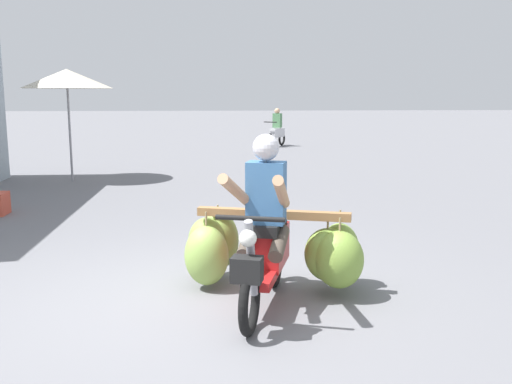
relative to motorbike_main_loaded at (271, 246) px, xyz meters
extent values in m
plane|color=slate|center=(-0.80, -0.24, -0.48)|extent=(120.00, 120.00, 0.00)
torus|color=black|center=(-0.26, -0.95, -0.20)|extent=(0.23, 0.56, 0.56)
torus|color=black|center=(0.06, 0.20, -0.20)|extent=(0.23, 0.56, 0.56)
cube|color=red|center=(-0.13, -0.47, -0.16)|extent=(0.38, 0.60, 0.08)
cube|color=red|center=(-0.02, -0.09, 0.02)|extent=(0.44, 0.69, 0.36)
cube|color=black|center=(-0.04, -0.16, 0.24)|extent=(0.41, 0.65, 0.10)
cylinder|color=gray|center=(-0.25, -0.90, 0.14)|extent=(0.14, 0.29, 0.69)
cylinder|color=black|center=(-0.26, -0.93, 0.48)|extent=(0.55, 0.19, 0.04)
sphere|color=silver|center=(-0.28, -1.01, 0.34)|extent=(0.14, 0.14, 0.14)
cube|color=black|center=(-0.29, -1.05, 0.10)|extent=(0.27, 0.22, 0.20)
cube|color=red|center=(-0.26, -0.95, 0.10)|extent=(0.17, 0.30, 0.04)
cube|color=olive|center=(0.02, 0.06, 0.30)|extent=(1.47, 0.51, 0.08)
cube|color=olive|center=(0.07, 0.23, 0.27)|extent=(1.32, 0.45, 0.06)
ellipsoid|color=#7B9F3E|center=(0.63, -0.20, -0.09)|extent=(0.58, 0.56, 0.55)
cylinder|color=#998459|center=(0.63, -0.20, 0.23)|extent=(0.02, 0.02, 0.16)
ellipsoid|color=#8DB150|center=(-0.62, 0.16, -0.13)|extent=(0.53, 0.50, 0.60)
cylinder|color=#998459|center=(-0.62, 0.16, 0.22)|extent=(0.02, 0.02, 0.17)
ellipsoid|color=#7EA241|center=(0.71, 0.15, -0.11)|extent=(0.43, 0.39, 0.56)
cylinder|color=#998459|center=(0.71, 0.15, 0.23)|extent=(0.02, 0.02, 0.17)
ellipsoid|color=#85A948|center=(-0.62, 0.34, -0.03)|extent=(0.43, 0.40, 0.47)
cylinder|color=#998459|center=(-0.62, 0.34, 0.25)|extent=(0.02, 0.02, 0.13)
ellipsoid|color=#7CA03F|center=(0.54, -0.07, -0.08)|extent=(0.59, 0.58, 0.52)
cylinder|color=#998459|center=(0.54, -0.07, 0.23)|extent=(0.02, 0.02, 0.16)
ellipsoid|color=#8EB251|center=(-0.51, 0.50, -0.07)|extent=(0.54, 0.51, 0.62)
cylinder|color=#998459|center=(-0.51, 0.50, 0.26)|extent=(0.02, 0.02, 0.09)
cube|color=#386699|center=(-0.07, -0.28, 0.57)|extent=(0.39, 0.30, 0.56)
sphere|color=silver|center=(-0.08, -0.30, 0.98)|extent=(0.24, 0.24, 0.24)
cylinder|color=tan|center=(0.02, -0.66, 0.63)|extent=(0.23, 0.72, 0.39)
cylinder|color=tan|center=(-0.35, -0.55, 0.63)|extent=(0.33, 0.71, 0.39)
cylinder|color=#4C4238|center=(0.03, -0.43, 0.14)|extent=(0.24, 0.46, 0.27)
cylinder|color=#4C4238|center=(-0.24, -0.36, 0.14)|extent=(0.24, 0.46, 0.27)
torus|color=black|center=(1.42, 15.01, -0.22)|extent=(0.33, 0.49, 0.52)
torus|color=black|center=(1.97, 15.96, -0.22)|extent=(0.33, 0.49, 0.52)
cube|color=silver|center=(1.75, 15.57, 0.02)|extent=(0.66, 0.90, 0.32)
cylinder|color=black|center=(1.45, 15.05, 0.44)|extent=(0.45, 0.28, 0.04)
cube|color=#4C7F51|center=(1.76, 15.59, 0.47)|extent=(0.36, 0.32, 0.52)
sphere|color=tan|center=(1.75, 15.57, 0.82)|extent=(0.20, 0.20, 0.20)
cylinder|color=#99999E|center=(-3.73, 7.57, 0.59)|extent=(0.05, 0.05, 2.14)
cone|color=beige|center=(-3.73, 7.57, 1.77)|extent=(1.96, 1.96, 0.42)
camera|label=1|loc=(-0.52, -5.30, 1.45)|focal=39.97mm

